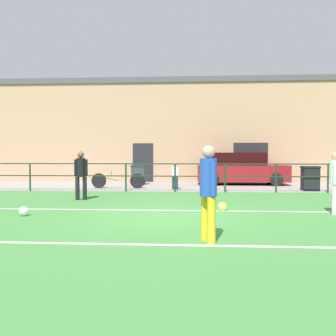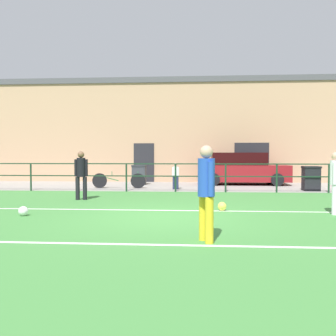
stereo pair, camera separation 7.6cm
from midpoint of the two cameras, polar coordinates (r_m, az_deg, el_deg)
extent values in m
cube|color=#42843D|center=(9.08, -0.99, -7.62)|extent=(60.00, 44.00, 0.04)
cube|color=white|center=(10.11, -0.49, -6.50)|extent=(36.00, 0.11, 0.00)
cube|color=white|center=(6.38, -3.13, -11.63)|extent=(36.00, 0.11, 0.00)
cube|color=gray|center=(17.50, 1.36, -2.81)|extent=(48.00, 5.00, 0.02)
cylinder|color=#193823|center=(16.40, -20.49, -1.29)|extent=(0.07, 0.07, 1.15)
cylinder|color=#193823|center=(15.69, -13.82, -1.37)|extent=(0.07, 0.07, 1.15)
cylinder|color=#193823|center=(15.20, -6.61, -1.44)|extent=(0.07, 0.07, 1.15)
cylinder|color=#193823|center=(14.97, 0.94, -1.48)|extent=(0.07, 0.07, 1.15)
cylinder|color=#193823|center=(15.00, 8.60, -1.49)|extent=(0.07, 0.07, 1.15)
cylinder|color=#193823|center=(15.29, 16.09, -1.48)|extent=(0.07, 0.07, 1.15)
cylinder|color=#193823|center=(15.84, 23.18, -1.45)|extent=(0.07, 0.07, 1.15)
cube|color=#193823|center=(14.94, 0.94, 0.64)|extent=(36.00, 0.04, 0.04)
cube|color=#193823|center=(14.96, 0.94, -1.26)|extent=(36.00, 0.04, 0.04)
cube|color=tan|center=(21.16, 1.80, 5.26)|extent=(28.00, 2.40, 5.34)
cube|color=#232328|center=(20.09, -3.97, 0.80)|extent=(1.10, 0.04, 2.10)
cube|color=#232328|center=(20.13, 12.44, 2.24)|extent=(1.80, 0.04, 1.10)
cube|color=#4C4C51|center=(21.50, 1.81, 12.79)|extent=(28.00, 2.56, 0.30)
cylinder|color=black|center=(12.74, -13.86, -3.04)|extent=(0.14, 0.14, 0.76)
cylinder|color=black|center=(12.70, -12.80, -3.05)|extent=(0.14, 0.14, 0.76)
cylinder|color=black|center=(12.68, -13.36, 0.10)|extent=(0.28, 0.28, 0.63)
sphere|color=brown|center=(12.67, -13.37, 2.01)|extent=(0.22, 0.22, 0.22)
cylinder|color=black|center=(12.70, -14.12, 0.02)|extent=(0.10, 0.10, 0.57)
cylinder|color=black|center=(12.65, -12.59, 0.02)|extent=(0.10, 0.10, 0.57)
cylinder|color=white|center=(10.23, 23.98, -4.48)|extent=(0.14, 0.14, 0.75)
cylinder|color=white|center=(10.46, 24.15, -4.34)|extent=(0.14, 0.14, 0.75)
cylinder|color=white|center=(10.29, 24.12, -0.64)|extent=(0.28, 0.28, 0.62)
sphere|color=tan|center=(10.28, 24.16, 1.66)|extent=(0.21, 0.21, 0.21)
cylinder|color=white|center=(10.12, 24.01, -0.78)|extent=(0.10, 0.10, 0.55)
cylinder|color=gold|center=(6.42, 6.33, -7.95)|extent=(0.14, 0.14, 0.79)
cylinder|color=gold|center=(6.64, 5.37, -7.61)|extent=(0.14, 0.14, 0.79)
cylinder|color=blue|center=(6.45, 5.86, -1.43)|extent=(0.29, 0.29, 0.65)
sphere|color=tan|center=(6.43, 5.88, 2.48)|extent=(0.22, 0.22, 0.22)
cylinder|color=blue|center=(6.29, 6.57, -1.69)|extent=(0.10, 0.10, 0.59)
cylinder|color=blue|center=(6.61, 5.19, -1.50)|extent=(0.10, 0.10, 0.59)
sphere|color=white|center=(9.87, -21.43, -6.18)|extent=(0.24, 0.24, 0.24)
sphere|color=#E5E04C|center=(10.16, 8.14, -5.82)|extent=(0.23, 0.23, 0.23)
cylinder|color=#232D4C|center=(15.84, 1.22, -2.32)|extent=(0.10, 0.10, 0.54)
cylinder|color=#232D4C|center=(15.90, 0.66, -2.30)|extent=(0.10, 0.10, 0.54)
cylinder|color=white|center=(15.84, 0.94, -0.54)|extent=(0.20, 0.20, 0.44)
sphere|color=tan|center=(15.83, 0.94, 0.54)|extent=(0.15, 0.15, 0.15)
cylinder|color=white|center=(15.80, 1.35, -0.59)|extent=(0.07, 0.07, 0.40)
cylinder|color=white|center=(15.88, 0.53, -0.57)|extent=(0.07, 0.07, 0.40)
cube|color=maroon|center=(18.72, 11.16, -0.76)|extent=(4.37, 1.73, 0.80)
cube|color=black|center=(18.67, 10.51, 1.40)|extent=(2.62, 1.45, 0.61)
cylinder|color=black|center=(17.78, 6.74, -1.74)|extent=(0.60, 0.18, 0.60)
cylinder|color=black|center=(18.17, 16.13, -1.73)|extent=(0.60, 0.18, 0.60)
cylinder|color=black|center=(19.43, 6.49, -1.41)|extent=(0.60, 0.18, 0.60)
cylinder|color=black|center=(19.79, 15.11, -1.41)|extent=(0.60, 0.18, 0.60)
cylinder|color=black|center=(16.69, -10.66, -1.92)|extent=(0.65, 0.04, 0.65)
cylinder|color=black|center=(16.35, -4.84, -1.98)|extent=(0.65, 0.04, 0.65)
cube|color=#1E6633|center=(16.48, -7.78, -1.21)|extent=(1.34, 0.04, 0.04)
cube|color=#1E6633|center=(16.58, -9.23, -1.57)|extent=(0.84, 0.03, 0.24)
cylinder|color=#1E6633|center=(16.54, -8.80, -0.86)|extent=(0.03, 0.03, 0.20)
cylinder|color=#1E6633|center=(16.33, -4.84, -0.99)|extent=(0.03, 0.03, 0.28)
cube|color=#33383D|center=(18.29, -4.69, -1.18)|extent=(0.65, 0.54, 0.88)
cube|color=#282C30|center=(18.27, -4.69, 0.33)|extent=(0.68, 0.58, 0.08)
cube|color=black|center=(16.33, 20.81, -1.64)|extent=(0.63, 0.53, 0.92)
cube|color=black|center=(16.30, 20.84, 0.12)|extent=(0.67, 0.57, 0.08)
camera|label=1|loc=(0.04, -90.18, -0.01)|focal=39.81mm
camera|label=2|loc=(0.04, 89.82, 0.01)|focal=39.81mm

